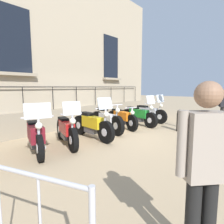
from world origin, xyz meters
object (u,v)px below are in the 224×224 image
object	(u,v)px
pedestrian_walking	(224,105)
motorcycle_maroon	(36,136)
pedestrian_standing	(204,165)
motorcycle_yellow	(92,125)
motorcycle_orange	(122,118)
motorcycle_white	(107,121)
motorcycle_green	(138,116)
motorcycle_red	(66,131)
motorcycle_silver	(148,113)
bollard	(180,120)

from	to	relation	value
pedestrian_walking	motorcycle_maroon	bearing A→B (deg)	-111.69
motorcycle_maroon	pedestrian_standing	world-z (taller)	pedestrian_standing
motorcycle_yellow	pedestrian_walking	xyz separation A→B (m)	(2.93, 5.57, 0.45)
motorcycle_maroon	motorcycle_orange	xyz separation A→B (m)	(-0.17, 3.96, -0.04)
motorcycle_white	motorcycle_orange	bearing A→B (deg)	86.75
motorcycle_white	motorcycle_green	bearing A→B (deg)	81.21
motorcycle_maroon	motorcycle_white	xyz separation A→B (m)	(-0.23, 3.05, -0.03)
motorcycle_red	motorcycle_orange	distance (m)	2.98
motorcycle_green	motorcycle_maroon	bearing A→B (deg)	-90.71
motorcycle_white	pedestrian_standing	xyz separation A→B (m)	(4.40, -3.73, 0.58)
motorcycle_red	motorcycle_yellow	distance (m)	1.00
motorcycle_red	motorcycle_orange	bearing A→B (deg)	93.09
motorcycle_white	motorcycle_silver	world-z (taller)	motorcycle_silver
motorcycle_maroon	motorcycle_orange	world-z (taller)	motorcycle_maroon
motorcycle_orange	pedestrian_walking	world-z (taller)	pedestrian_walking
motorcycle_red	bollard	size ratio (longest dim) A/B	2.32
motorcycle_maroon	motorcycle_white	distance (m)	3.06
bollard	motorcycle_silver	bearing A→B (deg)	151.69
motorcycle_white	pedestrian_walking	bearing A→B (deg)	54.34
motorcycle_yellow	motorcycle_silver	bearing A→B (deg)	91.38
motorcycle_yellow	bollard	xyz separation A→B (m)	(1.86, 2.93, -0.03)
motorcycle_red	motorcycle_silver	world-z (taller)	motorcycle_silver
motorcycle_green	bollard	bearing A→B (deg)	-0.18
pedestrian_walking	motorcycle_green	bearing A→B (deg)	-138.10
motorcycle_green	motorcycle_silver	size ratio (longest dim) A/B	1.01
motorcycle_maroon	motorcycle_yellow	distance (m)	1.97
motorcycle_red	pedestrian_standing	distance (m)	4.54
motorcycle_yellow	pedestrian_standing	xyz separation A→B (m)	(4.10, -2.66, 0.56)
motorcycle_orange	bollard	xyz separation A→B (m)	(2.10, 0.95, 0.01)
motorcycle_silver	bollard	xyz separation A→B (m)	(1.96, -1.05, -0.01)
motorcycle_silver	pedestrian_walking	size ratio (longest dim) A/B	1.32
motorcycle_white	motorcycle_silver	size ratio (longest dim) A/B	1.01
motorcycle_white	motorcycle_green	size ratio (longest dim) A/B	0.99
motorcycle_white	pedestrian_walking	size ratio (longest dim) A/B	1.33
motorcycle_white	motorcycle_silver	xyz separation A→B (m)	(0.20, 2.91, 0.01)
motorcycle_maroon	pedestrian_walking	size ratio (longest dim) A/B	1.14
motorcycle_yellow	motorcycle_silver	size ratio (longest dim) A/B	1.02
bollard	motorcycle_green	bearing A→B (deg)	179.82
motorcycle_green	pedestrian_walking	bearing A→B (deg)	41.90
motorcycle_white	motorcycle_orange	xyz separation A→B (m)	(0.05, 0.91, -0.01)
bollard	pedestrian_standing	distance (m)	6.05
motorcycle_white	bollard	distance (m)	2.84
motorcycle_white	pedestrian_standing	size ratio (longest dim) A/B	1.21
motorcycle_yellow	motorcycle_red	bearing A→B (deg)	-94.82
motorcycle_yellow	bollard	world-z (taller)	motorcycle_yellow
motorcycle_white	motorcycle_orange	size ratio (longest dim) A/B	1.04
motorcycle_yellow	pedestrian_walking	bearing A→B (deg)	62.26
motorcycle_red	bollard	bearing A→B (deg)	63.64
bollard	pedestrian_standing	size ratio (longest dim) A/B	0.48
motorcycle_yellow	pedestrian_standing	bearing A→B (deg)	-32.95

